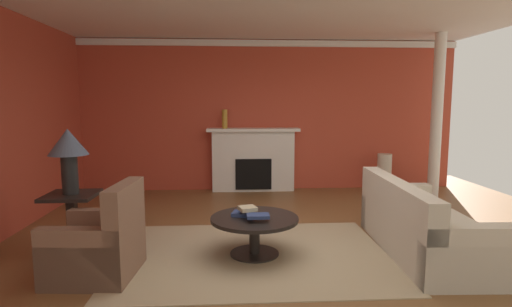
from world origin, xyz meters
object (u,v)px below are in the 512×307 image
Objects in this scene: coffee_table at (254,227)px; vase_tall_corner at (384,173)px; fireplace at (253,161)px; sofa at (421,228)px; table_lamp at (68,148)px; armchair_near_window at (99,247)px; side_table at (73,219)px; vase_mantel_left at (225,119)px.

coffee_table is 4.15m from vase_tall_corner.
sofa is at bearing -63.22° from fireplace.
table_lamp reaches higher than vase_tall_corner.
table_lamp is at bearing 176.24° from sofa.
vase_tall_corner is at bearing 49.28° from coffee_table.
sofa is 2.25× the size of armchair_near_window.
side_table is at bearing -148.71° from vase_tall_corner.
armchair_near_window is 2.62× the size of vase_mantel_left.
fireplace is 2.39× the size of vase_tall_corner.
side_table is (-2.10, 0.22, 0.06)m from coffee_table.
sofa is 4.29m from vase_mantel_left.
side_table is (-4.03, 0.27, 0.10)m from sofa.
coffee_table is 1.33× the size of vase_tall_corner.
fireplace is at bearing 65.68° from armchair_near_window.
vase_mantel_left reaches higher than coffee_table.
sofa is at bearing -3.76° from side_table.
sofa is 5.90× the size of vase_mantel_left.
vase_mantel_left is (1.72, 3.17, 0.20)m from table_lamp.
table_lamp is 5.69m from vase_tall_corner.
fireplace reaches higher than side_table.
table_lamp is at bearing 126.63° from armchair_near_window.
vase_mantel_left is (-0.55, -0.05, 0.84)m from fireplace.
sofa is at bearing 6.79° from armchair_near_window.
table_lamp is (-0.00, 0.00, 0.82)m from side_table.
sofa is 2.84× the size of vase_tall_corner.
armchair_near_window is 4.19m from vase_mantel_left.
table_lamp reaches higher than sofa.
vase_mantel_left is (-3.08, 0.25, 1.04)m from vase_tall_corner.
fireplace is 1.89× the size of armchair_near_window.
side_table is at bearing -125.23° from fireplace.
vase_tall_corner is at bearing 31.29° from table_lamp.
coffee_table is 2.29m from table_lamp.
vase_mantel_left is at bearing 96.35° from coffee_table.
vase_mantel_left is at bearing 123.91° from sofa.
sofa is at bearing -103.62° from vase_tall_corner.
vase_tall_corner is at bearing 76.38° from sofa.
armchair_near_window is at bearing -114.32° from fireplace.
side_table is 0.93× the size of table_lamp.
table_lamp reaches higher than coffee_table.
fireplace is at bearing 5.16° from vase_mantel_left.
vase_mantel_left is at bearing 61.47° from table_lamp.
sofa reaches higher than vase_tall_corner.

